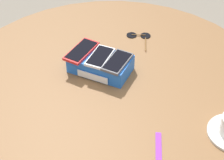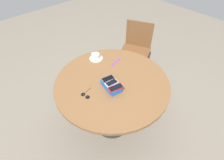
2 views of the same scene
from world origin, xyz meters
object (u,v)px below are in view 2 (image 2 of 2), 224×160
object	(u,v)px
round_table	(112,88)
lanyard_strap	(116,62)
phone_red	(116,88)
sunglasses	(86,95)
phone_box	(111,86)
coffee_cup	(96,56)
phone_gray	(108,79)
saucer	(96,58)
phone_white	(112,83)
chair_near_window	(135,51)

from	to	relation	value
round_table	lanyard_strap	size ratio (longest dim) A/B	7.48
phone_red	sunglasses	size ratio (longest dim) A/B	1.23
phone_box	coffee_cup	distance (m)	0.49
phone_box	lanyard_strap	size ratio (longest dim) A/B	1.47
phone_box	phone_red	xyz separation A→B (m)	(-0.07, 0.01, 0.03)
phone_red	phone_box	bearing A→B (deg)	-9.03
phone_gray	saucer	xyz separation A→B (m)	(0.39, -0.16, -0.06)
phone_box	phone_white	xyz separation A→B (m)	(0.00, -0.00, 0.03)
phone_red	phone_white	xyz separation A→B (m)	(0.07, -0.02, -0.00)
phone_white	saucer	distance (m)	0.48
round_table	phone_box	bearing A→B (deg)	132.84
round_table	coffee_cup	size ratio (longest dim) A/B	9.71
phone_box	phone_white	distance (m)	0.03
coffee_cup	chair_near_window	size ratio (longest dim) A/B	0.14
phone_box	lanyard_strap	world-z (taller)	phone_box
chair_near_window	lanyard_strap	bearing A→B (deg)	111.65
phone_gray	coffee_cup	distance (m)	0.42
round_table	sunglasses	size ratio (longest dim) A/B	9.26
phone_white	sunglasses	distance (m)	0.26
phone_gray	phone_white	bearing A→B (deg)	169.70
phone_gray	coffee_cup	size ratio (longest dim) A/B	1.14
phone_white	lanyard_strap	world-z (taller)	phone_white
phone_red	lanyard_strap	world-z (taller)	phone_red
round_table	chair_near_window	distance (m)	1.01
coffee_cup	lanyard_strap	bearing A→B (deg)	-147.49
saucer	chair_near_window	distance (m)	0.82
phone_red	lanyard_strap	bearing A→B (deg)	-44.24
phone_box	coffee_cup	world-z (taller)	coffee_cup
phone_white	phone_gray	xyz separation A→B (m)	(0.06, -0.01, 0.00)
chair_near_window	saucer	bearing A→B (deg)	94.53
round_table	phone_white	world-z (taller)	phone_white
phone_white	phone_gray	size ratio (longest dim) A/B	0.96
round_table	saucer	xyz separation A→B (m)	(0.39, -0.12, 0.10)
phone_box	saucer	bearing A→B (deg)	-21.75
coffee_cup	chair_near_window	world-z (taller)	chair_near_window
chair_near_window	phone_box	bearing A→B (deg)	118.24
round_table	phone_white	distance (m)	0.18
phone_red	chair_near_window	world-z (taller)	chair_near_window
phone_white	coffee_cup	distance (m)	0.48
phone_red	phone_gray	distance (m)	0.14
phone_red	coffee_cup	bearing A→B (deg)	-19.98
round_table	chair_near_window	xyz separation A→B (m)	(0.45, -0.89, -0.18)
round_table	lanyard_strap	bearing A→B (deg)	-51.00
phone_gray	phone_box	bearing A→B (deg)	166.31
chair_near_window	phone_red	bearing A→B (deg)	121.13
round_table	phone_white	xyz separation A→B (m)	(-0.06, 0.06, 0.16)
coffee_cup	round_table	bearing A→B (deg)	163.47
round_table	phone_gray	bearing A→B (deg)	82.57
round_table	phone_box	distance (m)	0.15
phone_box	sunglasses	distance (m)	0.25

